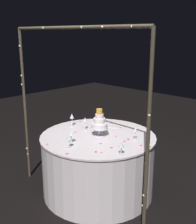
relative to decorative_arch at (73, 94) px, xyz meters
The scene contains 28 objects.
ground_plane 1.43m from the decorative_arch, 90.01° to the right, with size 12.00×12.00×0.00m, color black.
decorative_arch is the anchor object (origin of this frame).
main_table 1.06m from the decorative_arch, 90.01° to the right, with size 1.44×1.44×0.78m.
tiered_cake 0.59m from the decorative_arch, 92.50° to the right, with size 0.22×0.22×0.35m.
wine_glass_0 0.48m from the decorative_arch, ahead, with size 0.07×0.07×0.15m.
wine_glass_1 0.70m from the decorative_arch, 57.87° to the right, with size 0.06×0.06×0.17m.
wine_glass_2 0.50m from the decorative_arch, 112.63° to the left, with size 0.06×0.06×0.15m.
wine_glass_3 0.77m from the decorative_arch, 165.73° to the right, with size 0.07×0.07×0.14m.
wine_glass_4 0.81m from the decorative_arch, 39.17° to the right, with size 0.06×0.06×0.18m.
wine_glass_5 0.87m from the decorative_arch, 125.53° to the right, with size 0.06×0.06×0.17m.
cake_knife 0.93m from the decorative_arch, 81.95° to the right, with size 0.22×0.23×0.01m.
rose_petal_0 0.81m from the decorative_arch, 110.09° to the right, with size 0.03×0.02×0.00m, color #E02D47.
rose_petal_1 0.71m from the decorative_arch, behind, with size 0.03×0.02×0.00m, color #E02D47.
rose_petal_2 0.68m from the decorative_arch, behind, with size 0.04×0.03×0.00m, color #E02D47.
rose_petal_3 1.06m from the decorative_arch, 70.42° to the right, with size 0.03×0.02×0.00m, color #E02D47.
rose_petal_4 0.74m from the decorative_arch, 150.41° to the right, with size 0.03×0.02×0.00m, color #E02D47.
rose_petal_5 1.02m from the decorative_arch, 90.70° to the right, with size 0.04×0.02×0.00m, color #E02D47.
rose_petal_6 0.74m from the decorative_arch, 74.19° to the right, with size 0.04×0.02×0.00m, color #E02D47.
rose_petal_7 0.89m from the decorative_arch, 122.87° to the right, with size 0.04×0.03×0.00m, color #E02D47.
rose_petal_8 0.97m from the decorative_arch, 139.52° to the right, with size 0.03×0.02×0.00m, color #E02D47.
rose_petal_9 1.04m from the decorative_arch, 47.21° to the right, with size 0.03×0.02×0.00m, color #E02D47.
rose_petal_10 0.72m from the decorative_arch, 43.98° to the right, with size 0.03×0.02×0.00m, color #E02D47.
rose_petal_11 0.66m from the decorative_arch, 123.46° to the left, with size 0.04×0.03×0.00m, color #E02D47.
rose_petal_12 0.67m from the decorative_arch, 45.79° to the left, with size 0.02×0.02×0.00m, color #E02D47.
rose_petal_13 0.81m from the decorative_arch, 27.53° to the right, with size 0.02×0.02×0.00m, color #E02D47.
rose_petal_14 0.67m from the decorative_arch, 133.98° to the right, with size 0.04×0.02×0.00m, color #E02D47.
rose_petal_15 0.84m from the decorative_arch, 128.57° to the right, with size 0.03×0.02×0.00m, color #E02D47.
rose_petal_16 0.92m from the decorative_arch, 79.67° to the right, with size 0.03×0.02×0.00m, color #E02D47.
Camera 1 is at (-2.33, 2.41, 2.03)m, focal length 45.68 mm.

